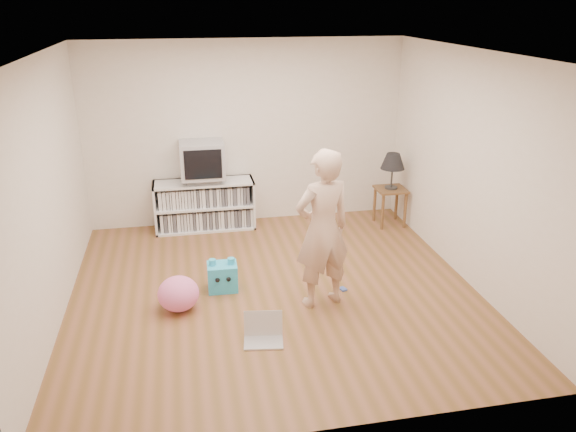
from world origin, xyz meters
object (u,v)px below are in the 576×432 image
(dvd_deck, at_px, (203,179))
(plush_blue, at_px, (222,276))
(laptop, at_px, (263,333))
(media_unit, at_px, (205,205))
(crt_tv, at_px, (202,159))
(person, at_px, (323,229))
(plush_pink, at_px, (178,294))
(side_table, at_px, (390,197))
(table_lamp, at_px, (393,162))

(dvd_deck, xyz_separation_m, plush_blue, (0.08, -1.88, -0.57))
(laptop, bearing_deg, media_unit, 105.54)
(crt_tv, distance_m, plush_blue, 2.07)
(person, bearing_deg, laptop, 24.32)
(dvd_deck, relative_size, plush_blue, 1.17)
(person, height_order, plush_pink, person)
(laptop, relative_size, plush_pink, 0.95)
(side_table, bearing_deg, person, -127.31)
(crt_tv, height_order, laptop, crt_tv)
(person, distance_m, plush_blue, 1.34)
(media_unit, relative_size, side_table, 2.55)
(side_table, bearing_deg, media_unit, 171.69)
(crt_tv, relative_size, side_table, 1.09)
(side_table, relative_size, person, 0.32)
(plush_pink, bearing_deg, dvd_deck, 79.58)
(side_table, bearing_deg, crt_tv, 172.09)
(table_lamp, bearing_deg, side_table, 0.00)
(side_table, height_order, laptop, side_table)
(side_table, xyz_separation_m, plush_blue, (-2.56, -1.51, -0.25))
(side_table, distance_m, plush_blue, 2.98)
(media_unit, distance_m, plush_blue, 1.91)
(media_unit, xyz_separation_m, table_lamp, (2.64, -0.39, 0.59))
(person, distance_m, plush_pink, 1.67)
(person, bearing_deg, side_table, -141.47)
(plush_pink, bearing_deg, media_unit, 79.65)
(plush_pink, bearing_deg, side_table, 31.39)
(side_table, xyz_separation_m, laptop, (-2.26, -2.59, -0.35))
(side_table, relative_size, plush_blue, 1.43)
(table_lamp, bearing_deg, laptop, -131.09)
(plush_pink, bearing_deg, table_lamp, 31.39)
(table_lamp, bearing_deg, dvd_deck, 172.02)
(table_lamp, relative_size, plush_pink, 1.18)
(crt_tv, distance_m, side_table, 2.73)
(laptop, bearing_deg, table_lamp, 57.12)
(side_table, bearing_deg, plush_blue, -149.37)
(table_lamp, relative_size, plush_blue, 1.34)
(table_lamp, distance_m, plush_blue, 3.07)
(plush_blue, distance_m, plush_pink, 0.60)
(person, bearing_deg, table_lamp, -141.47)
(laptop, bearing_deg, side_table, 57.12)
(media_unit, height_order, dvd_deck, dvd_deck)
(dvd_deck, relative_size, table_lamp, 0.87)
(table_lamp, relative_size, person, 0.30)
(laptop, xyz_separation_m, plush_blue, (-0.30, 1.08, 0.09))
(side_table, distance_m, table_lamp, 0.53)
(plush_pink, bearing_deg, plush_blue, 35.16)
(person, bearing_deg, dvd_deck, -79.33)
(dvd_deck, bearing_deg, plush_pink, -100.42)
(dvd_deck, relative_size, crt_tv, 0.75)
(laptop, bearing_deg, crt_tv, 105.59)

